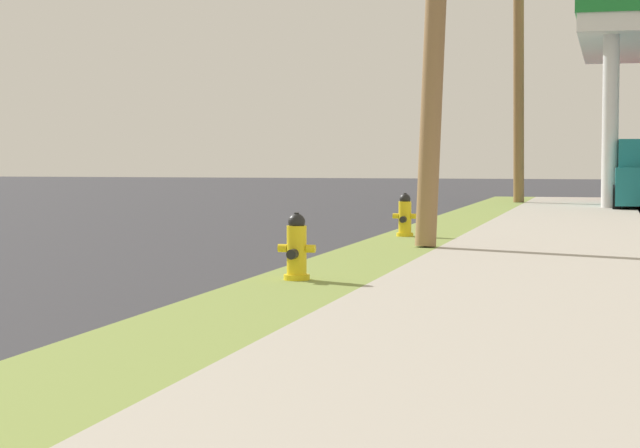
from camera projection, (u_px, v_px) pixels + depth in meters
fire_hydrant_second at (297, 251)px, 12.35m from camera, size 0.42×0.38×0.74m
fire_hydrant_third at (405, 217)px, 19.23m from camera, size 0.42×0.37×0.74m
utility_pole_background at (519, 44)px, 33.83m from camera, size 0.78×1.28×9.39m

